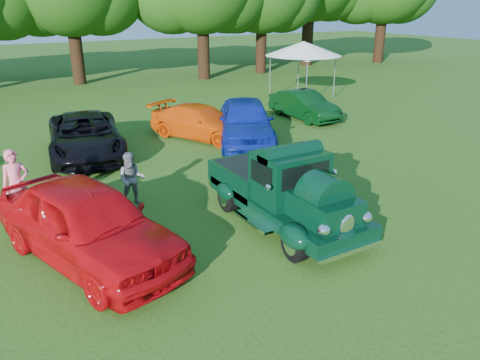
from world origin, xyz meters
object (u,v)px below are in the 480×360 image
back_car_green (304,105)px  spectator_pink (16,184)px  red_convertible (88,223)px  back_car_black (85,136)px  back_car_blue (246,121)px  hero_pickup (284,192)px  back_car_orange (201,122)px  canopy_tent (304,49)px  spectator_grey (132,179)px

back_car_green → spectator_pink: size_ratio=2.17×
red_convertible → back_car_black: red_convertible is taller
back_car_black → back_car_blue: bearing=-4.8°
hero_pickup → back_car_black: bearing=109.8°
back_car_orange → back_car_blue: back_car_blue is taller
back_car_black → spectator_pink: size_ratio=2.90×
back_car_orange → spectator_pink: spectator_pink is taller
hero_pickup → back_car_blue: (2.83, 6.51, 0.03)m
hero_pickup → spectator_pink: size_ratio=2.70×
hero_pickup → red_convertible: (-4.56, 0.62, 0.03)m
red_convertible → back_car_orange: red_convertible is taller
back_car_green → back_car_orange: bearing=-175.1°
hero_pickup → red_convertible: 4.60m
back_car_green → canopy_tent: canopy_tent is taller
back_car_black → spectator_grey: size_ratio=3.53×
back_car_green → canopy_tent: (2.95, 4.01, 2.07)m
spectator_grey → canopy_tent: (13.03, 9.58, 1.97)m
back_car_blue → back_car_green: bearing=51.0°
red_convertible → back_car_orange: (6.22, 7.35, -0.20)m
red_convertible → spectator_grey: red_convertible is taller
spectator_pink → spectator_grey: size_ratio=1.22×
red_convertible → back_car_black: bearing=58.9°
back_car_blue → spectator_grey: size_ratio=3.38×
back_car_blue → canopy_tent: (7.33, 6.00, 1.86)m
back_car_blue → spectator_grey: (-5.70, -3.58, -0.11)m
back_car_orange → hero_pickup: bearing=-128.9°
red_convertible → back_car_blue: bearing=20.2°
back_car_orange → back_car_black: bearing=152.6°
back_car_blue → red_convertible: bearing=-114.9°
red_convertible → back_car_blue: (7.39, 5.89, 0.00)m
hero_pickup → red_convertible: hero_pickup is taller
hero_pickup → back_car_blue: size_ratio=0.97×
back_car_blue → spectator_grey: bearing=-121.3°
back_car_green → canopy_tent: bearing=53.2°
back_car_black → spectator_grey: spectator_grey is taller
back_car_blue → back_car_orange: bearing=155.3°
spectator_grey → canopy_tent: bearing=58.5°
back_car_black → back_car_green: bearing=12.6°
back_car_orange → spectator_grey: (-4.53, -5.04, 0.09)m
back_car_black → spectator_pink: bearing=-111.9°
hero_pickup → spectator_grey: hero_pickup is taller
back_car_blue → spectator_pink: 8.90m
back_car_orange → spectator_grey: 6.78m
back_car_green → back_car_black: bearing=-177.6°
back_car_orange → red_convertible: bearing=-157.3°
hero_pickup → spectator_grey: size_ratio=3.29×
back_car_orange → spectator_grey: spectator_grey is taller
red_convertible → back_car_blue: size_ratio=1.00×
red_convertible → spectator_pink: (-1.03, 3.00, 0.05)m
red_convertible → back_car_green: size_ratio=1.28×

